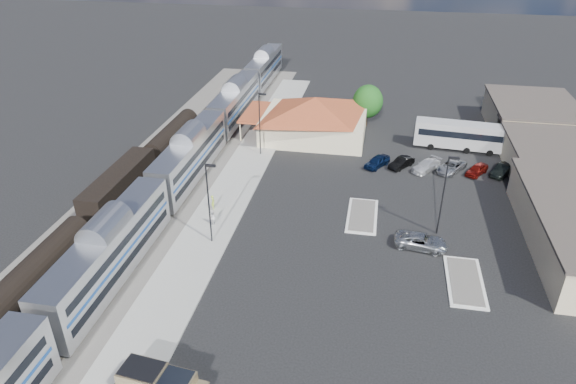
# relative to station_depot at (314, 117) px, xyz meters

# --- Properties ---
(ground) EXTENTS (280.00, 280.00, 0.00)m
(ground) POSITION_rel_station_depot_xyz_m (4.56, -24.00, -3.13)
(ground) COLOR black
(ground) RESTS_ON ground
(railbed) EXTENTS (16.00, 100.00, 0.12)m
(railbed) POSITION_rel_station_depot_xyz_m (-16.44, -16.00, -3.07)
(railbed) COLOR #4C4944
(railbed) RESTS_ON ground
(platform) EXTENTS (5.50, 92.00, 0.18)m
(platform) POSITION_rel_station_depot_xyz_m (-7.44, -18.00, -3.04)
(platform) COLOR gray
(platform) RESTS_ON ground
(passenger_train) EXTENTS (3.00, 104.00, 5.55)m
(passenger_train) POSITION_rel_station_depot_xyz_m (-13.44, -16.42, -0.26)
(passenger_train) COLOR silver
(passenger_train) RESTS_ON ground
(freight_cars) EXTENTS (2.80, 46.00, 4.00)m
(freight_cars) POSITION_rel_station_depot_xyz_m (-19.44, -23.87, -1.21)
(freight_cars) COLOR black
(freight_cars) RESTS_ON ground
(station_depot) EXTENTS (18.35, 12.24, 6.20)m
(station_depot) POSITION_rel_station_depot_xyz_m (0.00, 0.00, 0.00)
(station_depot) COLOR #C7B791
(station_depot) RESTS_ON ground
(buildings_east) EXTENTS (14.40, 51.40, 4.80)m
(buildings_east) POSITION_rel_station_depot_xyz_m (32.56, -9.72, -0.86)
(buildings_east) COLOR #C6B28C
(buildings_east) RESTS_ON ground
(traffic_island_south) EXTENTS (3.30, 7.50, 0.21)m
(traffic_island_south) POSITION_rel_station_depot_xyz_m (8.56, -22.00, -3.03)
(traffic_island_south) COLOR silver
(traffic_island_south) RESTS_ON ground
(traffic_island_north) EXTENTS (3.30, 7.50, 0.21)m
(traffic_island_north) POSITION_rel_station_depot_xyz_m (18.56, -32.00, -3.03)
(traffic_island_north) COLOR silver
(traffic_island_north) RESTS_ON ground
(lamp_plat_s) EXTENTS (1.08, 0.25, 9.00)m
(lamp_plat_s) POSITION_rel_station_depot_xyz_m (-6.34, -30.00, 2.21)
(lamp_plat_s) COLOR black
(lamp_plat_s) RESTS_ON ground
(lamp_plat_n) EXTENTS (1.08, 0.25, 9.00)m
(lamp_plat_n) POSITION_rel_station_depot_xyz_m (-6.34, -8.00, 2.21)
(lamp_plat_n) COLOR black
(lamp_plat_n) RESTS_ON ground
(lamp_lot) EXTENTS (1.08, 0.25, 9.00)m
(lamp_lot) POSITION_rel_station_depot_xyz_m (16.66, -24.00, 2.21)
(lamp_lot) COLOR black
(lamp_lot) RESTS_ON ground
(tree_depot) EXTENTS (4.71, 4.71, 6.63)m
(tree_depot) POSITION_rel_station_depot_xyz_m (7.56, 6.00, 0.89)
(tree_depot) COLOR #382314
(tree_depot) RESTS_ON ground
(suv) EXTENTS (5.60, 3.14, 1.48)m
(suv) POSITION_rel_station_depot_xyz_m (14.75, -27.04, -2.39)
(suv) COLOR #A5A9AD
(suv) RESTS_ON ground
(coach_bus) EXTENTS (12.53, 3.81, 3.96)m
(coach_bus) POSITION_rel_station_depot_xyz_m (20.94, -0.91, -0.85)
(coach_bus) COLOR silver
(coach_bus) RESTS_ON ground
(person_a) EXTENTS (0.61, 0.73, 1.69)m
(person_a) POSITION_rel_station_depot_xyz_m (-8.31, -23.64, -2.10)
(person_a) COLOR #ABC83E
(person_a) RESTS_ON platform
(person_b) EXTENTS (0.79, 0.95, 1.79)m
(person_b) POSITION_rel_station_depot_xyz_m (-7.36, -27.00, -2.06)
(person_b) COLOR white
(person_b) RESTS_ON platform
(parked_car_a) EXTENTS (3.79, 4.57, 1.47)m
(parked_car_a) POSITION_rel_station_depot_xyz_m (9.75, -8.79, -2.40)
(parked_car_a) COLOR #0D1E44
(parked_car_a) RESTS_ON ground
(parked_car_b) EXTENTS (3.61, 4.22, 1.37)m
(parked_car_b) POSITION_rel_station_depot_xyz_m (12.95, -8.49, -2.45)
(parked_car_b) COLOR black
(parked_car_b) RESTS_ON ground
(parked_car_c) EXTENTS (4.44, 4.88, 1.37)m
(parked_car_c) POSITION_rel_station_depot_xyz_m (16.15, -8.79, -2.45)
(parked_car_c) COLOR white
(parked_car_c) RESTS_ON ground
(parked_car_d) EXTENTS (4.63, 5.42, 1.38)m
(parked_car_d) POSITION_rel_station_depot_xyz_m (19.35, -8.49, -2.44)
(parked_car_d) COLOR gray
(parked_car_d) RESTS_ON ground
(parked_car_e) EXTENTS (3.54, 4.16, 1.35)m
(parked_car_e) POSITION_rel_station_depot_xyz_m (22.55, -8.79, -2.46)
(parked_car_e) COLOR maroon
(parked_car_e) RESTS_ON ground
(parked_car_f) EXTENTS (3.70, 4.58, 1.47)m
(parked_car_f) POSITION_rel_station_depot_xyz_m (25.75, -8.49, -2.40)
(parked_car_f) COLOR black
(parked_car_f) RESTS_ON ground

